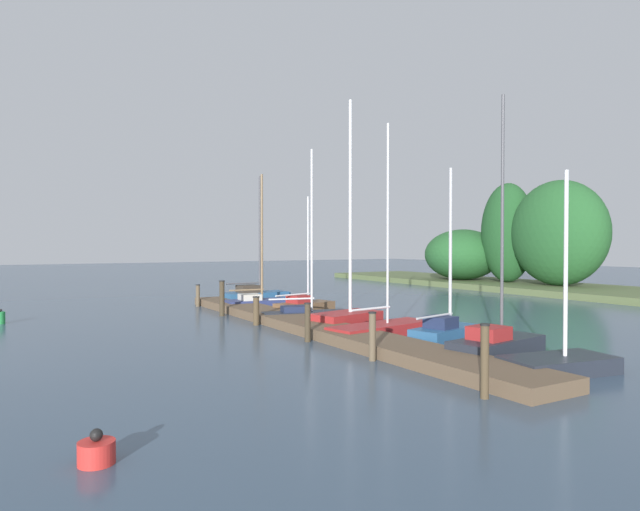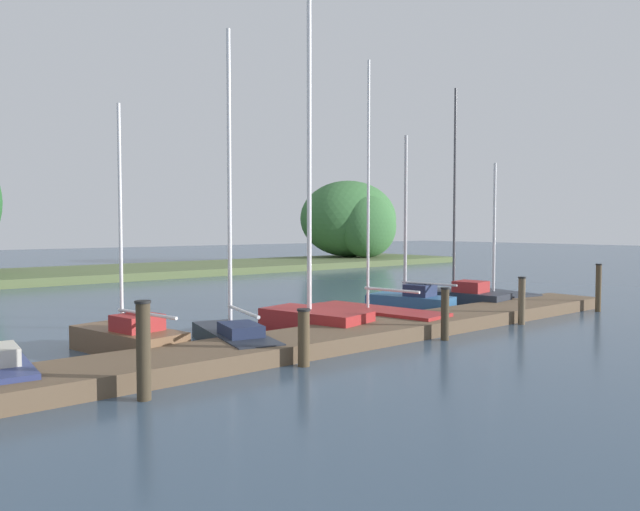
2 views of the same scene
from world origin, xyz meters
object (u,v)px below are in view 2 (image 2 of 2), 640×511
sailboat_7 (457,296)px  sailboat_8 (495,295)px  mooring_piling_4 (522,300)px  sailboat_3 (233,333)px  sailboat_2 (126,337)px  sailboat_5 (371,314)px  sailboat_4 (312,314)px  mooring_piling_3 (445,314)px  sailboat_6 (408,300)px  mooring_piling_1 (143,350)px  mooring_piling_2 (304,337)px  mooring_piling_5 (598,287)px

sailboat_7 → sailboat_8: bearing=-101.3°
sailboat_7 → mooring_piling_4: 3.56m
sailboat_3 → mooring_piling_4: bearing=-93.7°
sailboat_2 → sailboat_8: (13.29, -0.14, -0.08)m
sailboat_5 → sailboat_4: bearing=82.4°
sailboat_4 → sailboat_5: 2.18m
sailboat_5 → mooring_piling_4: size_ratio=5.51×
sailboat_2 → mooring_piling_3: sailboat_2 is taller
sailboat_3 → sailboat_7: sailboat_7 is taller
sailboat_2 → sailboat_5: 6.76m
sailboat_6 → mooring_piling_1: sailboat_6 is taller
sailboat_4 → mooring_piling_2: sailboat_4 is taller
sailboat_6 → mooring_piling_2: (-6.85, -3.50, 0.16)m
mooring_piling_4 → sailboat_7: bearing=66.5°
mooring_piling_3 → sailboat_4: bearing=123.4°
sailboat_6 → mooring_piling_4: size_ratio=4.19×
sailboat_3 → mooring_piling_2: sailboat_3 is taller
sailboat_3 → mooring_piling_5: (11.91, -2.48, 0.43)m
mooring_piling_4 → sailboat_8: bearing=42.7°
sailboat_3 → sailboat_5: sailboat_5 is taller
sailboat_5 → mooring_piling_2: sailboat_5 is taller
sailboat_3 → mooring_piling_5: 12.18m
sailboat_5 → sailboat_6: 2.41m
sailboat_8 → mooring_piling_4: bearing=141.9°
sailboat_2 → mooring_piling_2: sailboat_2 is taller
sailboat_7 → sailboat_6: bearing=75.4°
sailboat_7 → mooring_piling_4: size_ratio=5.51×
mooring_piling_5 → sailboat_2: bearing=165.9°
sailboat_2 → sailboat_5: sailboat_5 is taller
sailboat_2 → sailboat_5: bearing=-107.4°
sailboat_5 → mooring_piling_5: 7.79m
sailboat_5 → sailboat_3: bearing=86.0°
mooring_piling_2 → mooring_piling_3: (4.21, -0.04, 0.07)m
mooring_piling_1 → sailboat_5: bearing=20.9°
sailboat_8 → mooring_piling_5: bearing=-159.8°
sailboat_5 → mooring_piling_3: (-0.34, -2.85, 0.36)m
sailboat_6 → sailboat_8: size_ratio=1.12×
sailboat_3 → mooring_piling_2: bearing=-163.3°
sailboat_2 → mooring_piling_4: (9.82, -3.34, 0.32)m
mooring_piling_3 → mooring_piling_4: 3.43m
sailboat_8 → mooring_piling_5: size_ratio=3.24×
mooring_piling_1 → mooring_piling_2: (3.28, 0.19, -0.22)m
mooring_piling_2 → mooring_piling_4: (7.64, 0.05, 0.10)m
sailboat_6 → mooring_piling_3: 4.43m
sailboat_2 → sailboat_6: (9.04, 0.11, 0.06)m
mooring_piling_2 → mooring_piling_3: bearing=-0.6°
mooring_piling_3 → mooring_piling_4: mooring_piling_4 is taller
mooring_piling_3 → sailboat_5: bearing=83.2°
sailboat_6 → sailboat_8: 4.26m
sailboat_4 → sailboat_8: sailboat_4 is taller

